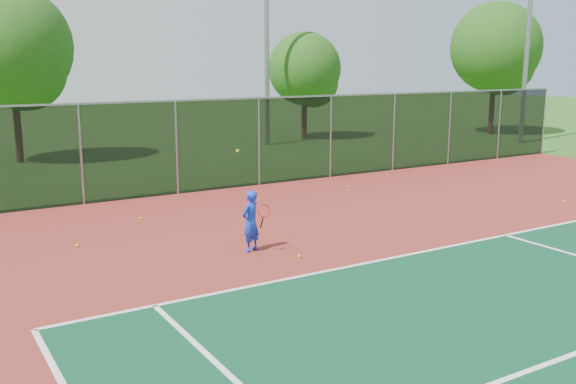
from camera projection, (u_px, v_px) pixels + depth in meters
name	position (u px, v px, depth m)	size (l,w,h in m)	color
ground	(560.00, 287.00, 12.26)	(120.00, 120.00, 0.00)	#295B1A
court_apron	(479.00, 259.00, 13.93)	(30.00, 20.00, 0.02)	maroon
fence_back	(259.00, 141.00, 22.01)	(30.00, 0.06, 3.03)	black
tennis_player	(251.00, 221.00, 14.36)	(0.60, 0.67, 2.33)	blue
practice_ball_0	(564.00, 201.00, 19.51)	(0.07, 0.07, 0.07)	#D1E71A
practice_ball_2	(347.00, 186.00, 21.84)	(0.07, 0.07, 0.07)	#D1E71A
practice_ball_3	(77.00, 245.00, 14.81)	(0.07, 0.07, 0.07)	#D1E71A
practice_ball_4	(299.00, 256.00, 13.99)	(0.07, 0.07, 0.07)	#D1E71A
practice_ball_5	(141.00, 218.00, 17.38)	(0.07, 0.07, 0.07)	#D1E71A
floodlight_n	(267.00, 12.00, 31.95)	(0.90, 0.40, 11.75)	gray
floodlight_ne	(530.00, 14.00, 32.74)	(0.90, 0.40, 11.75)	gray
tree_back_left	(14.00, 52.00, 26.51)	(5.00, 5.00, 7.35)	#382014
tree_back_mid	(307.00, 72.00, 35.08)	(3.99, 3.99, 5.86)	#382014
tree_back_right	(497.00, 52.00, 37.25)	(5.22, 5.22, 7.67)	#382014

